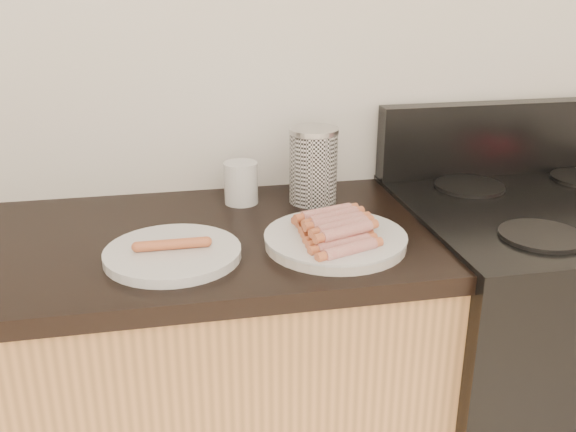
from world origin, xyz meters
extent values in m
cube|color=silver|center=(0.00, 2.00, 1.30)|extent=(4.00, 0.04, 2.60)
cube|color=black|center=(0.78, 1.68, 0.45)|extent=(0.76, 0.65, 0.90)
cube|color=black|center=(0.78, 1.68, 0.91)|extent=(0.76, 0.65, 0.01)
cube|color=black|center=(0.78, 1.96, 1.01)|extent=(0.76, 0.06, 0.20)
cylinder|color=black|center=(0.61, 1.51, 0.92)|extent=(0.18, 0.18, 0.01)
cylinder|color=black|center=(0.61, 1.84, 0.92)|extent=(0.18, 0.18, 0.01)
cylinder|color=silver|center=(0.17, 1.58, 0.91)|extent=(0.37, 0.37, 0.02)
cylinder|color=white|center=(-0.17, 1.58, 0.91)|extent=(0.30, 0.30, 0.02)
cylinder|color=brown|center=(0.17, 1.48, 0.93)|extent=(0.12, 0.06, 0.03)
cylinder|color=brown|center=(0.17, 1.51, 0.93)|extent=(0.12, 0.06, 0.03)
cylinder|color=brown|center=(0.17, 1.53, 0.93)|extent=(0.12, 0.06, 0.03)
cylinder|color=brown|center=(0.17, 1.56, 0.93)|extent=(0.12, 0.06, 0.03)
cylinder|color=brown|center=(0.17, 1.59, 0.93)|extent=(0.12, 0.06, 0.03)
cylinder|color=brown|center=(0.17, 1.62, 0.93)|extent=(0.12, 0.06, 0.03)
cylinder|color=brown|center=(0.17, 1.64, 0.93)|extent=(0.12, 0.06, 0.03)
cylinder|color=brown|center=(0.17, 1.67, 0.93)|extent=(0.12, 0.06, 0.03)
cylinder|color=brown|center=(0.17, 1.52, 0.95)|extent=(0.12, 0.06, 0.03)
cylinder|color=brown|center=(0.17, 1.55, 0.95)|extent=(0.12, 0.06, 0.03)
cylinder|color=brown|center=(0.17, 1.58, 0.95)|extent=(0.12, 0.06, 0.03)
cylinder|color=brown|center=(0.17, 1.60, 0.95)|extent=(0.12, 0.06, 0.03)
cylinder|color=brown|center=(0.17, 1.63, 0.95)|extent=(0.12, 0.06, 0.03)
cylinder|color=#D85F35|center=(-0.17, 1.58, 0.93)|extent=(0.14, 0.02, 0.02)
cylinder|color=silver|center=(0.19, 1.85, 0.99)|extent=(0.12, 0.12, 0.18)
cylinder|color=silver|center=(0.19, 1.85, 1.08)|extent=(0.12, 0.12, 0.01)
cylinder|color=white|center=(0.01, 1.88, 0.95)|extent=(0.10, 0.10, 0.10)
camera|label=1|loc=(-0.17, 0.37, 1.45)|focal=40.00mm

